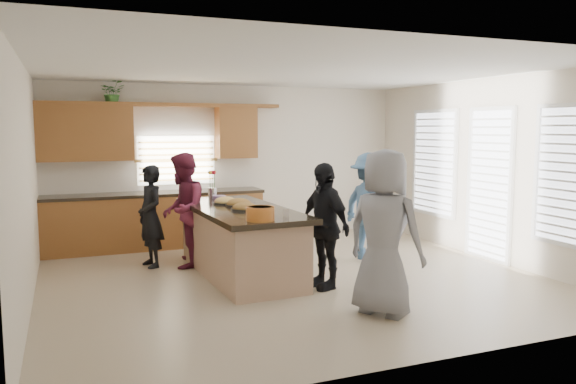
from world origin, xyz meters
name	(u,v)px	position (x,y,z in m)	size (l,w,h in m)	color
floor	(293,278)	(0.00, 0.00, 0.00)	(6.50, 6.50, 0.00)	tan
room_shell	(293,138)	(0.00, 0.00, 1.90)	(6.52, 6.02, 2.81)	silver
back_cabinetry	(152,195)	(-1.47, 2.73, 0.91)	(4.08, 0.66, 2.46)	#94582B
right_wall_glazing	(491,174)	(3.22, -0.13, 1.34)	(0.06, 4.00, 2.25)	white
island	(241,243)	(-0.62, 0.41, 0.45)	(1.26, 2.75, 0.95)	tan
platter_front	(245,208)	(-0.63, 0.16, 0.98)	(0.38, 0.38, 0.15)	black
platter_mid	(239,204)	(-0.58, 0.59, 0.98)	(0.38, 0.38, 0.16)	black
platter_back	(225,202)	(-0.70, 0.87, 0.98)	(0.36, 0.36, 0.15)	black
salad_bowl	(260,213)	(-0.71, -0.72, 1.04)	(0.34, 0.34, 0.17)	orange
clear_cup	(286,213)	(-0.34, -0.60, 1.00)	(0.07, 0.07, 0.10)	white
plate_stack	(219,197)	(-0.63, 1.48, 0.97)	(0.21, 0.21, 0.05)	#A27DB5
flower_vase	(212,184)	(-0.70, 1.61, 1.16)	(0.14, 0.14, 0.43)	silver
potted_plant	(113,93)	(-2.05, 2.82, 2.61)	(0.38, 0.33, 0.42)	#39762F
woman_left_back	(150,216)	(-1.70, 1.38, 0.75)	(0.55, 0.36, 1.50)	black
woman_left_mid	(183,210)	(-1.25, 1.19, 0.84)	(0.82, 0.64, 1.68)	maroon
woman_left_front	(324,226)	(0.20, -0.55, 0.80)	(0.94, 0.39, 1.61)	black
woman_right_back	(370,207)	(1.51, 0.56, 0.83)	(1.07, 0.62, 1.66)	#3B5E82
woman_right_front	(384,233)	(0.36, -1.74, 0.91)	(0.89, 0.58, 1.82)	gray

